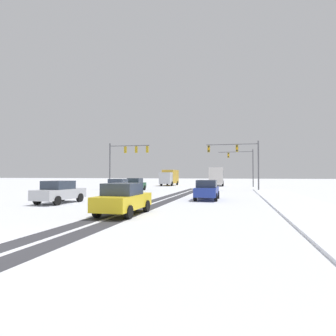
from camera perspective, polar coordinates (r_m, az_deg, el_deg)
The scene contains 13 objects.
wheel_track_left_lane at distance 22.61m, azimuth 0.72°, elevation -6.63°, with size 0.91×37.53×0.01m, color #38383D.
wheel_track_right_lane at distance 22.90m, azimuth -2.04°, elevation -6.57°, with size 0.83×37.53×0.01m, color #38383D.
sidewalk_kerb_right at distance 20.71m, azimuth 25.92°, elevation -6.81°, with size 4.00×37.53×0.12m, color white.
traffic_signal_near_right at distance 36.96m, azimuth 14.79°, elevation 2.67°, with size 6.82×0.54×6.50m.
traffic_signal_far_right at distance 49.11m, azimuth 15.50°, elevation 1.37°, with size 6.01×0.47×6.50m.
traffic_signal_near_left at distance 38.25m, azimuth -8.92°, elevation 2.66°, with size 5.84×0.60×6.50m.
car_dark_green_lead at distance 35.65m, azimuth -6.86°, elevation -3.43°, with size 1.93×4.15×1.62m.
car_white_second at distance 29.77m, azimuth -10.38°, elevation -3.80°, with size 2.01×4.19×1.62m.
car_blue_third at distance 22.55m, azimuth 8.18°, elevation -4.56°, with size 1.86×4.11×1.62m.
car_silver_fourth at distance 21.12m, azimuth -21.86°, elevation -4.68°, with size 1.97×4.17×1.62m.
car_yellow_cab_fifth at distance 14.21m, azimuth -9.36°, elevation -6.39°, with size 1.84×4.10×1.62m.
bus_oncoming at distance 53.52m, azimuth 10.17°, elevation -1.50°, with size 3.07×11.11×3.38m.
box_truck_delivery at distance 52.56m, azimuth 0.32°, elevation -1.91°, with size 2.32×7.41×3.02m.
Camera 1 is at (7.27, -4.84, 2.04)m, focal length 29.01 mm.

